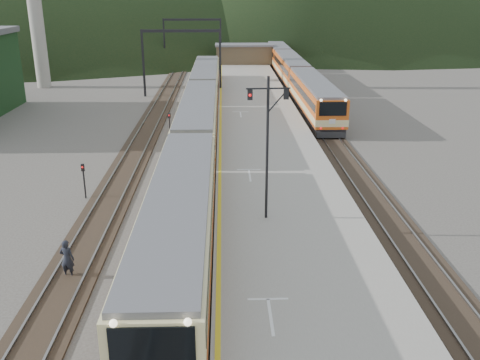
{
  "coord_description": "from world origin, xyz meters",
  "views": [
    {
      "loc": [
        2.13,
        -10.93,
        12.48
      ],
      "look_at": [
        3.05,
        18.33,
        2.0
      ],
      "focal_mm": 40.0,
      "sensor_mm": 36.0,
      "label": 1
    }
  ],
  "objects_px": {
    "main_train": "(198,119)",
    "worker": "(67,259)",
    "signal_mast": "(267,135)",
    "second_train": "(291,70)"
  },
  "relations": [
    {
      "from": "second_train",
      "to": "worker",
      "type": "height_order",
      "value": "second_train"
    },
    {
      "from": "main_train",
      "to": "second_train",
      "type": "relative_size",
      "value": 1.06
    },
    {
      "from": "signal_mast",
      "to": "worker",
      "type": "distance_m",
      "value": 11.28
    },
    {
      "from": "second_train",
      "to": "signal_mast",
      "type": "bearing_deg",
      "value": -98.46
    },
    {
      "from": "main_train",
      "to": "signal_mast",
      "type": "xyz_separation_m",
      "value": [
        4.34,
        -18.25,
        3.45
      ]
    },
    {
      "from": "signal_mast",
      "to": "main_train",
      "type": "bearing_deg",
      "value": 103.38
    },
    {
      "from": "main_train",
      "to": "worker",
      "type": "distance_m",
      "value": 23.05
    },
    {
      "from": "main_train",
      "to": "second_train",
      "type": "xyz_separation_m",
      "value": [
        11.5,
        29.92,
        -0.11
      ]
    },
    {
      "from": "second_train",
      "to": "worker",
      "type": "distance_m",
      "value": 54.94
    },
    {
      "from": "main_train",
      "to": "signal_mast",
      "type": "distance_m",
      "value": 19.07
    }
  ]
}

